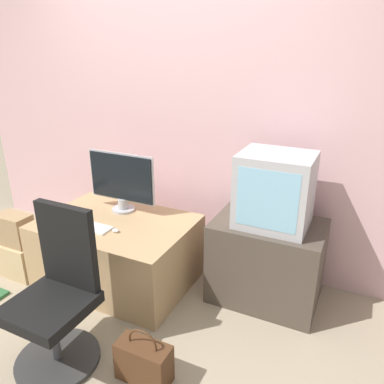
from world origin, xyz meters
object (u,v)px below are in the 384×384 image
crt_tv (275,190)px  handbag (144,362)px  keyboard (92,227)px  cardboard_box_lower (20,259)px  main_monitor (122,181)px  office_chair (58,301)px  mouse (116,231)px

crt_tv → handbag: bearing=-112.5°
keyboard → handbag: size_ratio=0.87×
keyboard → cardboard_box_lower: 0.81m
main_monitor → office_chair: 1.11m
keyboard → office_chair: 0.71m
mouse → cardboard_box_lower: (-0.90, -0.15, -0.40)m
office_chair → crt_tv: bearing=48.3°
mouse → crt_tv: 1.17m
mouse → handbag: 0.95m
mouse → keyboard: bearing=-174.1°
crt_tv → cardboard_box_lower: bearing=-163.4°
handbag → keyboard: bearing=144.2°
keyboard → office_chair: bearing=-67.5°
main_monitor → crt_tv: 1.22m
office_chair → handbag: 0.61m
keyboard → crt_tv: crt_tv is taller
main_monitor → cardboard_box_lower: bearing=-145.4°
crt_tv → cardboard_box_lower: crt_tv is taller
cardboard_box_lower → main_monitor: bearing=34.6°
keyboard → mouse: size_ratio=5.36×
handbag → mouse: bearing=135.1°
main_monitor → office_chair: main_monitor is taller
office_chair → handbag: (0.54, 0.06, -0.28)m
mouse → office_chair: bearing=-84.5°
mouse → main_monitor: bearing=117.0°
office_chair → handbag: office_chair is taller
crt_tv → cardboard_box_lower: size_ratio=1.56×
office_chair → mouse: bearing=95.5°
cardboard_box_lower → handbag: 1.57m
crt_tv → handbag: size_ratio=1.46×
main_monitor → handbag: (0.79, -0.95, -0.66)m
office_chair → handbag: bearing=6.1°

